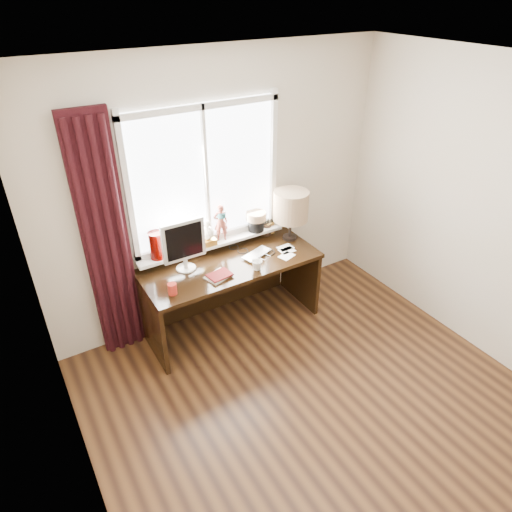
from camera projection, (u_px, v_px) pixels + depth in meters
floor at (345, 435)px, 3.55m from camera, size 3.50×4.00×0.00m
ceiling at (399, 86)px, 2.19m from camera, size 3.50×4.00×0.00m
wall_back at (220, 193)px, 4.33m from camera, size 3.50×0.00×2.60m
wall_left at (81, 421)px, 2.10m from camera, size 0.00×4.00×2.60m
laptop at (257, 254)px, 4.41m from camera, size 0.36×0.29×0.02m
mug at (257, 265)px, 4.17m from camera, size 0.13×0.13×0.10m
red_cup at (172, 289)px, 3.85m from camera, size 0.08×0.08×0.10m
window at (208, 197)px, 4.23m from camera, size 1.52×0.21×1.40m
curtain at (107, 244)px, 3.86m from camera, size 0.38×0.09×2.25m
desk at (227, 278)px, 4.50m from camera, size 1.70×0.70×0.75m
monitor at (184, 243)px, 4.06m from camera, size 0.40×0.18×0.49m
notebook_stack at (219, 276)px, 4.08m from camera, size 0.26×0.22×0.03m
brush_holder at (267, 229)px, 4.73m from camera, size 0.09×0.09×0.25m
icon_frame at (271, 229)px, 4.74m from camera, size 0.10×0.04×0.13m
table_lamp at (291, 206)px, 4.50m from camera, size 0.35×0.35×0.52m
loose_papers at (286, 251)px, 4.47m from camera, size 0.25×0.27×0.00m
desk_cables at (252, 251)px, 4.48m from camera, size 0.38×0.41×0.01m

